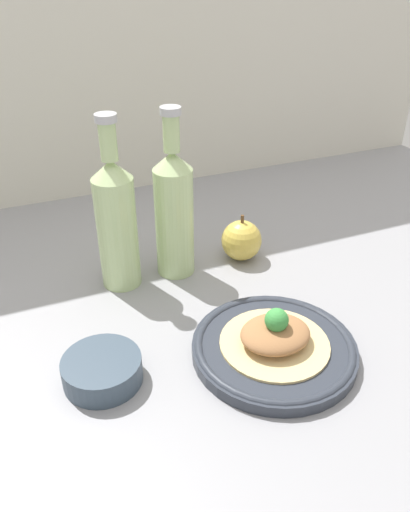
{
  "coord_description": "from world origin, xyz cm",
  "views": [
    {
      "loc": [
        -21.88,
        -60.79,
        50.04
      ],
      "look_at": [
        3.08,
        -0.84,
        10.44
      ],
      "focal_mm": 35.0,
      "sensor_mm": 36.0,
      "label": 1
    }
  ],
  "objects_px": {
    "cider_bottle_left": "(116,221)",
    "apple": "(241,240)",
    "plate": "(274,348)",
    "cider_bottle_right": "(174,211)",
    "plated_food": "(275,335)",
    "dipping_bowl": "(102,370)"
  },
  "relations": [
    {
      "from": "plate",
      "to": "cider_bottle_left",
      "type": "xyz_separation_m",
      "value": [
        -0.16,
        0.27,
        0.11
      ]
    },
    {
      "from": "cider_bottle_right",
      "to": "apple",
      "type": "relative_size",
      "value": 3.29
    },
    {
      "from": "cider_bottle_left",
      "to": "apple",
      "type": "height_order",
      "value": "cider_bottle_left"
    },
    {
      "from": "cider_bottle_left",
      "to": "cider_bottle_right",
      "type": "xyz_separation_m",
      "value": [
        0.1,
        0.0,
        0.0
      ]
    },
    {
      "from": "plate",
      "to": "plated_food",
      "type": "bearing_deg",
      "value": 0.0
    },
    {
      "from": "dipping_bowl",
      "to": "cider_bottle_right",
      "type": "bearing_deg",
      "value": 50.18
    },
    {
      "from": "plated_food",
      "to": "cider_bottle_left",
      "type": "xyz_separation_m",
      "value": [
        -0.16,
        0.27,
        0.09
      ]
    },
    {
      "from": "cider_bottle_left",
      "to": "plate",
      "type": "bearing_deg",
      "value": -59.66
    },
    {
      "from": "cider_bottle_left",
      "to": "cider_bottle_right",
      "type": "relative_size",
      "value": 1.0
    },
    {
      "from": "plate",
      "to": "apple",
      "type": "distance_m",
      "value": 0.27
    },
    {
      "from": "cider_bottle_left",
      "to": "cider_bottle_right",
      "type": "height_order",
      "value": "same"
    },
    {
      "from": "cider_bottle_left",
      "to": "plated_food",
      "type": "bearing_deg",
      "value": -59.66
    },
    {
      "from": "cider_bottle_left",
      "to": "apple",
      "type": "relative_size",
      "value": 3.29
    },
    {
      "from": "cider_bottle_left",
      "to": "cider_bottle_right",
      "type": "distance_m",
      "value": 0.1
    },
    {
      "from": "cider_bottle_right",
      "to": "apple",
      "type": "bearing_deg",
      "value": -3.13
    },
    {
      "from": "plate",
      "to": "dipping_bowl",
      "type": "xyz_separation_m",
      "value": [
        -0.24,
        0.04,
        0.01
      ]
    },
    {
      "from": "plated_food",
      "to": "dipping_bowl",
      "type": "relative_size",
      "value": 1.46
    },
    {
      "from": "plated_food",
      "to": "cider_bottle_right",
      "type": "xyz_separation_m",
      "value": [
        -0.05,
        0.27,
        0.09
      ]
    },
    {
      "from": "plated_food",
      "to": "apple",
      "type": "bearing_deg",
      "value": 74.08
    },
    {
      "from": "cider_bottle_left",
      "to": "apple",
      "type": "bearing_deg",
      "value": -1.75
    },
    {
      "from": "cider_bottle_right",
      "to": "dipping_bowl",
      "type": "xyz_separation_m",
      "value": [
        -0.19,
        -0.22,
        -0.1
      ]
    },
    {
      "from": "cider_bottle_left",
      "to": "dipping_bowl",
      "type": "distance_m",
      "value": 0.26
    }
  ]
}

